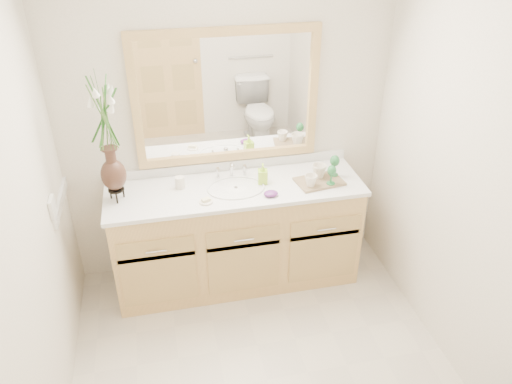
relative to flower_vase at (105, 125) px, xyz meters
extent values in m
plane|color=beige|center=(0.82, -1.02, -1.38)|extent=(2.60, 2.60, 0.00)
cube|color=white|center=(0.82, 0.28, -0.18)|extent=(2.40, 0.02, 2.40)
cube|color=white|center=(-0.38, -1.02, -0.18)|extent=(0.02, 2.60, 2.40)
cube|color=white|center=(2.02, -1.02, -0.18)|extent=(0.02, 2.60, 2.40)
cube|color=#DEB76C|center=(0.82, 0.00, -0.98)|extent=(1.80, 0.55, 0.80)
cube|color=white|center=(0.82, 0.00, -0.57)|extent=(1.84, 0.57, 0.03)
ellipsoid|color=white|center=(0.82, -0.02, -0.61)|extent=(0.38, 0.30, 0.12)
cylinder|color=silver|center=(0.82, 0.16, -0.50)|extent=(0.02, 0.02, 0.11)
cylinder|color=silver|center=(0.72, 0.16, -0.51)|extent=(0.02, 0.02, 0.08)
cylinder|color=silver|center=(0.92, 0.16, -0.51)|extent=(0.02, 0.02, 0.08)
cube|color=white|center=(0.82, 0.26, 0.02)|extent=(1.20, 0.01, 0.85)
cube|color=#DEB76C|center=(0.82, 0.26, 0.48)|extent=(1.32, 0.04, 0.06)
cube|color=#DEB76C|center=(0.82, 0.26, -0.43)|extent=(1.32, 0.04, 0.06)
cube|color=#DEB76C|center=(0.19, 0.26, 0.02)|extent=(0.06, 0.04, 0.85)
cube|color=#DEB76C|center=(1.45, 0.26, 0.02)|extent=(0.06, 0.04, 0.85)
cube|color=white|center=(-0.37, -0.25, -0.40)|extent=(0.02, 0.12, 0.12)
cylinder|color=black|center=(0.00, 0.00, -0.47)|extent=(0.11, 0.11, 0.01)
ellipsoid|color=#332116|center=(0.00, 0.00, -0.36)|extent=(0.17, 0.17, 0.22)
cylinder|color=#332116|center=(0.00, 0.00, -0.22)|extent=(0.07, 0.07, 0.10)
cylinder|color=#4C7A33|center=(0.00, 0.00, 0.04)|extent=(0.06, 0.06, 0.40)
cylinder|color=silver|center=(0.43, 0.07, -0.51)|extent=(0.07, 0.07, 0.09)
cylinder|color=silver|center=(0.59, -0.17, -0.55)|extent=(0.09, 0.09, 0.01)
cube|color=beige|center=(0.59, -0.17, -0.53)|extent=(0.07, 0.06, 0.02)
imported|color=#A8DE34|center=(1.02, 0.01, -0.48)|extent=(0.07, 0.07, 0.14)
ellipsoid|color=#642674|center=(1.04, -0.18, -0.53)|extent=(0.13, 0.12, 0.04)
cube|color=olive|center=(1.43, -0.07, -0.54)|extent=(0.36, 0.27, 0.02)
imported|color=silver|center=(1.34, -0.13, -0.49)|extent=(0.10, 0.09, 0.09)
imported|color=silver|center=(1.44, -0.02, -0.48)|extent=(0.15, 0.14, 0.11)
cylinder|color=#246E37|center=(1.49, -0.13, -0.53)|extent=(0.06, 0.06, 0.01)
cylinder|color=#246E37|center=(1.49, -0.13, -0.49)|extent=(0.01, 0.01, 0.09)
ellipsoid|color=#246E37|center=(1.49, -0.13, -0.43)|extent=(0.07, 0.07, 0.08)
cylinder|color=#246E37|center=(1.56, -0.01, -0.53)|extent=(0.07, 0.07, 0.01)
cylinder|color=#246E37|center=(1.56, -0.01, -0.48)|extent=(0.01, 0.01, 0.10)
ellipsoid|color=#246E37|center=(1.56, -0.01, -0.42)|extent=(0.07, 0.07, 0.08)
camera|label=1|loc=(0.31, -3.04, 1.25)|focal=35.00mm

